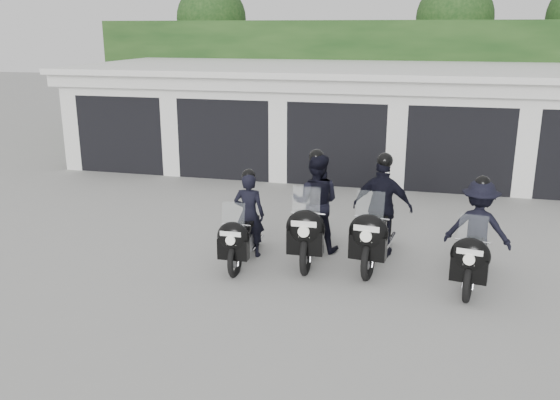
% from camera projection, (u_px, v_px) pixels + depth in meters
% --- Properties ---
extents(ground, '(80.00, 80.00, 0.00)m').
position_uv_depth(ground, '(287.00, 261.00, 10.66)').
color(ground, gray).
rests_on(ground, ground).
extents(garage_block, '(16.40, 6.80, 2.96)m').
position_uv_depth(garage_block, '(349.00, 118.00, 17.77)').
color(garage_block, silver).
rests_on(garage_block, ground).
extents(background_vegetation, '(20.00, 3.90, 5.80)m').
position_uv_depth(background_vegetation, '(378.00, 64.00, 21.83)').
color(background_vegetation, black).
rests_on(background_vegetation, ground).
extents(police_bike_a, '(0.59, 1.94, 1.68)m').
position_uv_depth(police_bike_a, '(245.00, 225.00, 10.51)').
color(police_bike_a, black).
rests_on(police_bike_a, ground).
extents(police_bike_b, '(0.93, 2.29, 2.00)m').
position_uv_depth(police_bike_b, '(314.00, 210.00, 10.79)').
color(police_bike_b, black).
rests_on(police_bike_b, ground).
extents(police_bike_c, '(1.14, 2.28, 1.99)m').
position_uv_depth(police_bike_c, '(380.00, 215.00, 10.54)').
color(police_bike_c, black).
rests_on(police_bike_c, ground).
extents(police_bike_d, '(1.16, 2.06, 1.80)m').
position_uv_depth(police_bike_d, '(477.00, 236.00, 9.68)').
color(police_bike_d, black).
rests_on(police_bike_d, ground).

